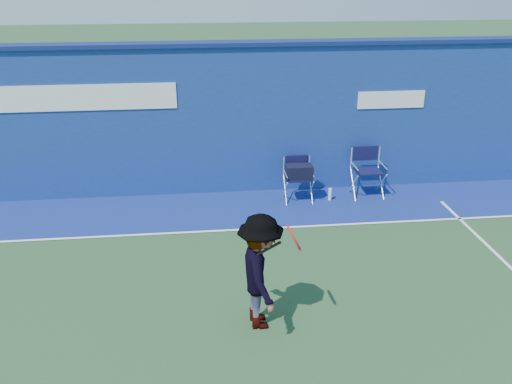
{
  "coord_description": "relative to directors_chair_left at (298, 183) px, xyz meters",
  "views": [
    {
      "loc": [
        -0.35,
        -5.56,
        4.49
      ],
      "look_at": [
        0.55,
        2.6,
        1.0
      ],
      "focal_mm": 38.0,
      "sensor_mm": 36.0,
      "label": 1
    }
  ],
  "objects": [
    {
      "name": "tennis_player",
      "position": [
        -1.24,
        -3.99,
        0.42
      ],
      "size": [
        0.84,
        1.07,
        1.6
      ],
      "color": "#EA4738",
      "rests_on": "ground"
    },
    {
      "name": "out_of_bounds_strip",
      "position": [
        -1.61,
        -0.32,
        -0.38
      ],
      "size": [
        24.0,
        1.8,
        0.01
      ],
      "primitive_type": "cube",
      "color": "navy",
      "rests_on": "ground"
    },
    {
      "name": "directors_chair_right",
      "position": [
        1.47,
        0.09,
        -0.07
      ],
      "size": [
        0.6,
        0.53,
        1.0
      ],
      "color": "silver",
      "rests_on": "ground"
    },
    {
      "name": "ground",
      "position": [
        -1.61,
        -4.42,
        -0.38
      ],
      "size": [
        80.0,
        80.0,
        0.0
      ],
      "primitive_type": "plane",
      "color": "#264827",
      "rests_on": "ground"
    },
    {
      "name": "stadium_wall",
      "position": [
        -1.61,
        0.78,
        1.17
      ],
      "size": [
        24.0,
        0.5,
        3.08
      ],
      "color": "navy",
      "rests_on": "ground"
    },
    {
      "name": "water_bottle",
      "position": [
        0.65,
        -0.07,
        -0.25
      ],
      "size": [
        0.07,
        0.07,
        0.26
      ],
      "primitive_type": "cylinder",
      "color": "white",
      "rests_on": "ground"
    },
    {
      "name": "court_lines",
      "position": [
        -1.61,
        -3.82,
        -0.37
      ],
      "size": [
        24.0,
        12.0,
        0.01
      ],
      "color": "white",
      "rests_on": "out_of_bounds_strip"
    },
    {
      "name": "directors_chair_left",
      "position": [
        0.0,
        0.0,
        0.0
      ],
      "size": [
        0.53,
        0.49,
        0.9
      ],
      "color": "silver",
      "rests_on": "ground"
    }
  ]
}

